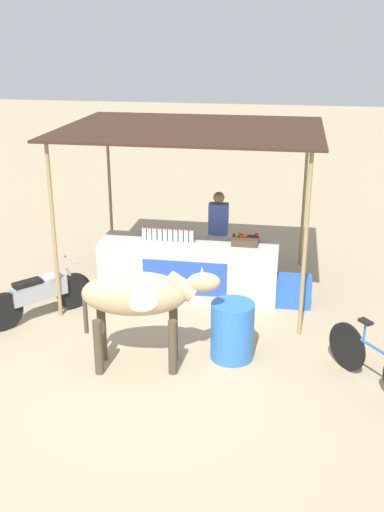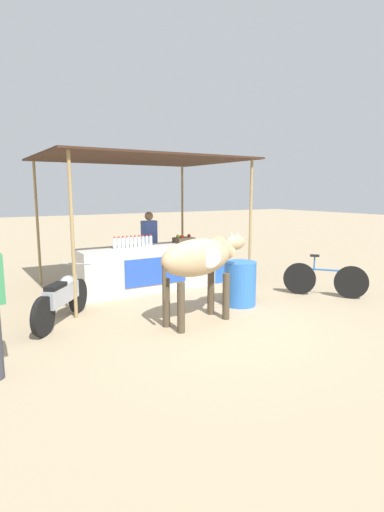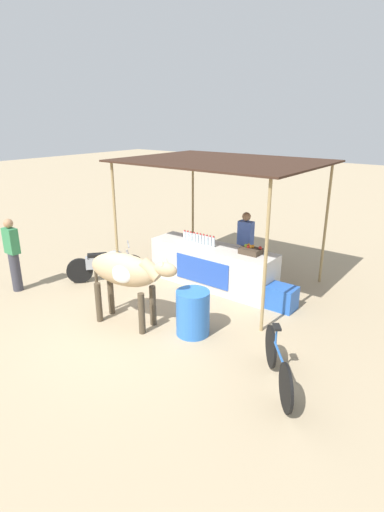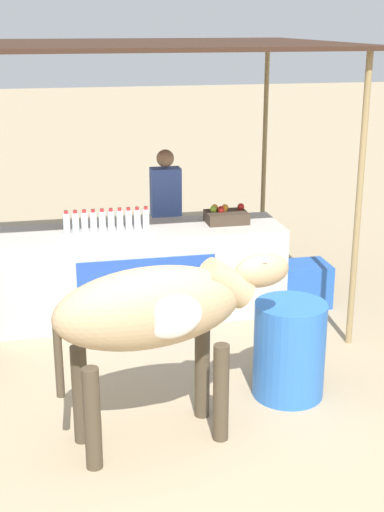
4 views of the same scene
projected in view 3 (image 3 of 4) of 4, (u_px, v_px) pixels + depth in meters
The scene contains 12 objects.
ground_plane at pixel (146, 322), 7.60m from camera, with size 60.00×60.00×0.00m, color tan.
stall_counter at pixel (212, 266), 9.08m from camera, with size 3.00×0.82×0.96m.
stall_awning at pixel (222, 166), 8.57m from camera, with size 4.20×3.20×2.82m.
water_bottle_row at pixel (199, 239), 9.05m from camera, with size 0.88×0.07×0.25m.
fruit_crate at pixel (251, 250), 8.40m from camera, with size 0.44×0.32×0.18m.
vendor_behind_counter at pixel (245, 246), 9.29m from camera, with size 0.34×0.22×1.65m.
cooler_box at pixel (281, 297), 8.07m from camera, with size 0.60×0.44×0.48m, color blue.
water_barrel at pixel (193, 313), 7.07m from camera, with size 0.60×0.60×0.83m, color blue.
cow at pixel (126, 273), 7.21m from camera, with size 1.85×0.75×1.44m.
motorcycle_parked at pixel (107, 264), 9.37m from camera, with size 1.23×1.42×0.90m.
bicycle_leaning at pixel (278, 364), 5.71m from camera, with size 1.06×1.33×0.85m.
passerby_on_street at pixel (13, 254), 8.72m from camera, with size 0.34×0.22×1.65m.
Camera 3 is at (4.81, -4.81, 3.71)m, focal length 28.00 mm.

